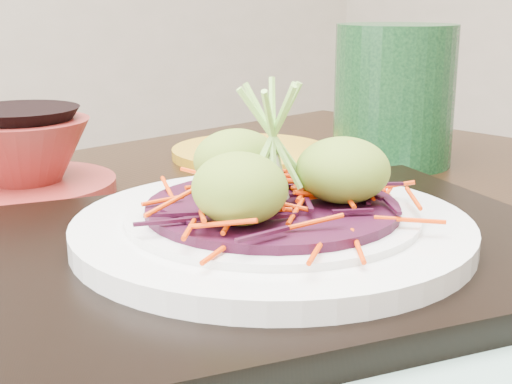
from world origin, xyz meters
TOP-DOWN VIEW (x-y plane):
  - dining_table at (0.03, -0.03)m, footprint 1.29×0.96m
  - placemat at (0.04, -0.10)m, footprint 0.57×0.49m
  - serving_tray at (0.04, -0.10)m, footprint 0.50×0.41m
  - white_plate at (0.04, -0.10)m, footprint 0.28×0.28m
  - cabbage_bed at (0.04, -0.10)m, footprint 0.18×0.18m
  - carrot_julienne at (0.04, -0.10)m, footprint 0.22×0.22m
  - guacamole_scoops at (0.04, -0.10)m, footprint 0.15×0.14m
  - scallion_garnish at (0.04, -0.10)m, footprint 0.07×0.07m
  - terracotta_bowl_set at (-0.04, 0.21)m, footprint 0.21×0.21m
  - yellow_plate at (0.24, 0.22)m, footprint 0.20×0.20m
  - green_jar at (0.36, 0.09)m, footprint 0.18×0.18m

SIDE VIEW (x-z plane):
  - dining_table at x=0.03m, z-range 0.27..1.01m
  - placemat at x=0.04m, z-range 0.74..0.74m
  - yellow_plate at x=0.24m, z-range 0.74..0.75m
  - serving_tray at x=0.04m, z-range 0.74..0.76m
  - white_plate at x=0.04m, z-range 0.76..0.78m
  - terracotta_bowl_set at x=-0.04m, z-range 0.74..0.81m
  - cabbage_bed at x=0.04m, z-range 0.78..0.79m
  - carrot_julienne at x=0.04m, z-range 0.79..0.80m
  - guacamole_scoops at x=0.04m, z-range 0.79..0.84m
  - green_jar at x=0.36m, z-range 0.74..0.90m
  - scallion_garnish at x=0.04m, z-range 0.79..0.88m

